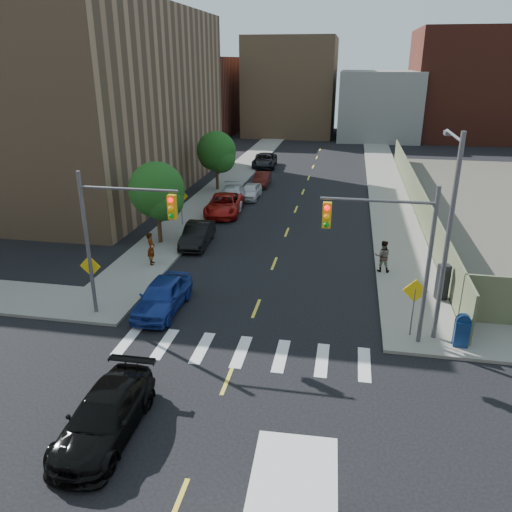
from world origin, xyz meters
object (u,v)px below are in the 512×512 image
at_px(parked_car_black, 197,234).
at_px(black_sedan, 105,416).
at_px(parked_car_red, 224,205).
at_px(parked_car_silver, 232,197).
at_px(parked_car_grey, 265,160).
at_px(parked_car_white, 250,191).
at_px(parked_car_blue, 163,296).
at_px(mailbox, 462,330).
at_px(payphone, 443,282).
at_px(pedestrian_east, 383,256).
at_px(parked_car_maroon, 262,179).
at_px(pedestrian_west, 151,249).

relative_size(parked_car_black, black_sedan, 0.89).
bearing_deg(parked_car_red, parked_car_silver, 86.07).
distance_m(parked_car_silver, parked_car_grey, 16.69).
height_order(parked_car_white, parked_car_grey, parked_car_grey).
relative_size(parked_car_blue, parked_car_grey, 0.84).
distance_m(parked_car_red, mailbox, 22.95).
relative_size(parked_car_white, payphone, 2.14).
distance_m(parked_car_white, parked_car_grey, 14.22).
relative_size(parked_car_blue, black_sedan, 0.92).
bearing_deg(parked_car_white, parked_car_grey, 95.42).
relative_size(parked_car_black, parked_car_silver, 0.84).
height_order(parked_car_white, payphone, payphone).
relative_size(parked_car_grey, mailbox, 3.76).
bearing_deg(pedestrian_east, parked_car_black, -10.34).
distance_m(parked_car_black, pedestrian_east, 12.10).
bearing_deg(mailbox, payphone, 94.44).
relative_size(parked_car_silver, parked_car_maroon, 1.34).
relative_size(parked_car_blue, parked_car_maroon, 1.17).
bearing_deg(mailbox, parked_car_blue, 178.75).
bearing_deg(payphone, parked_car_blue, -179.64).
bearing_deg(black_sedan, pedestrian_east, 57.45).
distance_m(parked_car_grey, mailbox, 39.70).
distance_m(parked_car_white, mailbox, 26.45).
relative_size(parked_car_white, mailbox, 2.68).
distance_m(parked_car_black, parked_car_white, 12.46).
bearing_deg(parked_car_blue, black_sedan, -80.83).
distance_m(black_sedan, payphone, 17.30).
bearing_deg(parked_car_white, pedestrian_west, -98.56).
distance_m(parked_car_maroon, payphone, 26.80).
bearing_deg(parked_car_grey, pedestrian_east, -72.04).
relative_size(parked_car_black, parked_car_red, 0.80).
bearing_deg(parked_car_white, payphone, -52.68).
height_order(parked_car_maroon, pedestrian_west, pedestrian_west).
bearing_deg(mailbox, parked_car_grey, 114.67).
bearing_deg(parked_car_black, mailbox, -38.08).
xyz_separation_m(parked_car_silver, parked_car_grey, (0.00, 16.69, -0.00)).
xyz_separation_m(parked_car_blue, black_sedan, (1.26, -8.67, -0.06)).
relative_size(parked_car_silver, pedestrian_west, 2.72).
xyz_separation_m(parked_car_blue, parked_car_white, (0.09, 21.70, -0.12)).
height_order(parked_car_red, black_sedan, parked_car_red).
bearing_deg(black_sedan, parked_car_maroon, 90.92).
relative_size(parked_car_white, black_sedan, 0.78).
xyz_separation_m(parked_car_blue, payphone, (13.54, 3.52, 0.28)).
bearing_deg(pedestrian_west, parked_car_white, -25.23).
distance_m(parked_car_silver, pedestrian_west, 14.05).
bearing_deg(parked_car_blue, parked_car_maroon, 90.35).
distance_m(parked_car_red, payphone, 19.61).
distance_m(mailbox, pedestrian_west, 17.45).
height_order(parked_car_grey, mailbox, mailbox).
bearing_deg(parked_car_blue, parked_car_silver, 94.01).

